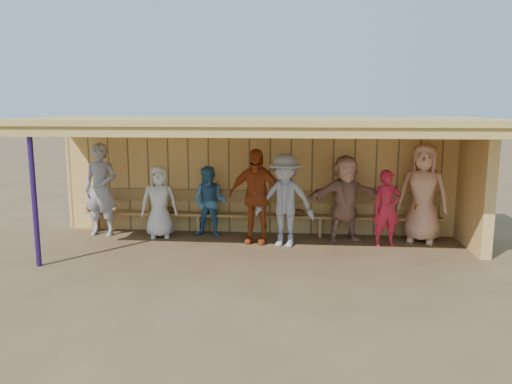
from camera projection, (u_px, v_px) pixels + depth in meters
ground at (254, 248)px, 9.66m from camera, size 90.00×90.00×0.00m
player_a at (101, 190)px, 10.50m from camera, size 0.75×0.53×1.97m
player_b at (159, 202)px, 10.37m from camera, size 0.84×0.65×1.52m
player_c at (210, 202)px, 10.41m from camera, size 0.79×0.65×1.49m
player_d at (256, 196)px, 9.94m from camera, size 1.17×0.62×1.90m
player_e at (285, 200)px, 9.70m from camera, size 1.31×0.94×1.82m
player_f at (345, 198)px, 10.08m from camera, size 1.71×0.89×1.76m
player_g at (387, 208)px, 9.72m from camera, size 0.60×0.44×1.50m
player_h at (423, 193)px, 9.98m from camera, size 1.12×0.90×1.99m
dugout_structure at (277, 158)px, 10.01m from camera, size 8.80×3.20×2.50m
bench at (259, 210)px, 10.66m from camera, size 7.60×0.34×0.93m
dugout_equipment at (225, 212)px, 10.60m from camera, size 7.07×0.62×0.80m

